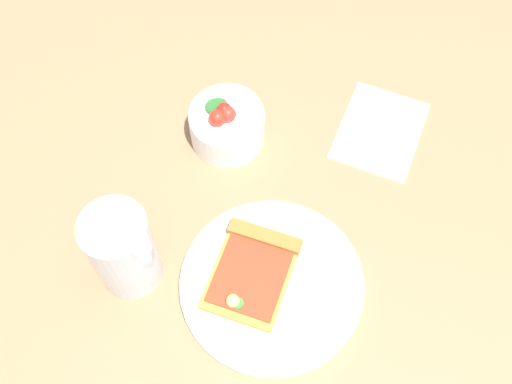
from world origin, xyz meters
The scene contains 6 objects.
ground_plane centered at (0.00, 0.00, 0.00)m, with size 2.40×2.40×0.00m, color #93704C.
plate centered at (0.02, -0.01, 0.01)m, with size 0.24×0.24×0.01m, color silver.
pizza_slice_main centered at (0.04, -0.02, 0.02)m, with size 0.12×0.14×0.02m.
salad_bowl centered at (0.12, -0.23, 0.03)m, with size 0.11×0.11×0.08m.
soda_glass centered at (0.20, 0.00, 0.06)m, with size 0.08×0.08×0.14m.
paper_napkin centered at (-0.10, -0.27, 0.00)m, with size 0.11×0.15×0.00m, color white.
Camera 1 is at (-0.01, 0.26, 0.75)m, focal length 42.86 mm.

